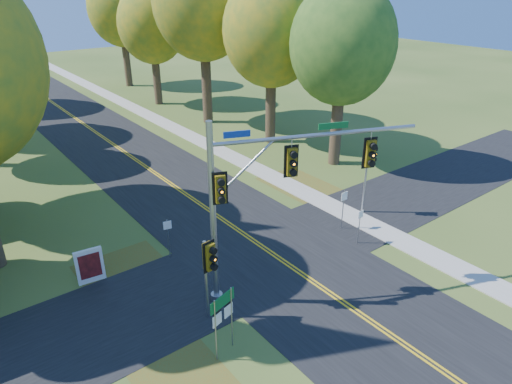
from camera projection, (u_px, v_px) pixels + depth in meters
ground at (298, 271)px, 21.60m from camera, size 160.00×160.00×0.00m
road_main at (298, 271)px, 21.60m from camera, size 8.00×160.00×0.02m
road_cross at (271, 253)px, 23.03m from camera, size 60.00×6.00×0.02m
centerline_left at (296, 272)px, 21.53m from camera, size 0.10×160.00×0.01m
centerline_right at (299, 270)px, 21.64m from camera, size 0.10×160.00×0.01m
sidewalk_east at (382, 231)px, 25.00m from camera, size 1.60×160.00×0.06m
leaf_patch_w_near at (134, 281)px, 20.89m from camera, size 4.00×6.00×0.00m
leaf_patch_e at (313, 191)px, 29.64m from camera, size 3.50×8.00×0.00m
tree_e_a at (343, 44)px, 30.61m from camera, size 7.20×7.20×12.73m
tree_e_b at (272, 31)px, 35.01m from camera, size 7.60×7.60×13.33m
tree_e_c at (203, 2)px, 39.47m from camera, size 8.80×8.80×15.79m
tree_e_d at (152, 24)px, 46.75m from camera, size 7.00×7.00×12.32m
tree_e_e at (121, 9)px, 54.69m from camera, size 7.80×7.80×13.74m
traffic_mast at (266, 187)px, 18.00m from camera, size 8.24×3.46×7.98m
east_signal_pole at (370, 161)px, 25.55m from camera, size 0.50×0.58×4.34m
ped_signal_pole at (209, 262)px, 17.45m from camera, size 0.58×0.68×3.69m
route_sign_cluster at (223, 312)px, 16.18m from camera, size 1.21×0.37×2.67m
info_kiosk at (90, 266)px, 20.55m from camera, size 1.23×0.32×1.69m
reg_sign_e_north at (344, 203)px, 24.63m from camera, size 0.44×0.07×2.30m
reg_sign_e_south at (360, 220)px, 23.33m from camera, size 0.38×0.07×1.98m
reg_sign_w at (168, 232)px, 22.14m from camera, size 0.40×0.12×2.09m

